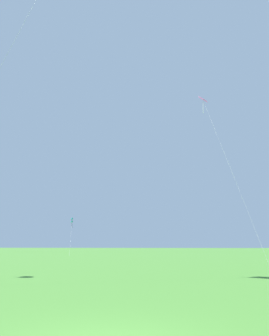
{
  "coord_description": "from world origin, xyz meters",
  "views": [
    {
      "loc": [
        1.23,
        -4.85,
        1.78
      ],
      "look_at": [
        -2.41,
        22.92,
        9.86
      ],
      "focal_mm": 28.73,
      "sensor_mm": 36.0,
      "label": 1
    }
  ],
  "objects": [
    {
      "name": "kite_pink_low",
      "position": [
        6.81,
        30.94,
        21.12
      ],
      "size": [
        3.4,
        11.73,
        23.24
      ],
      "color": "pink",
      "rests_on": "ground_plane"
    },
    {
      "name": "kite_teal_box",
      "position": [
        -17.03,
        44.17,
        6.21
      ],
      "size": [
        2.68,
        6.98,
        6.79
      ],
      "color": "teal",
      "rests_on": "ground_plane"
    }
  ]
}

